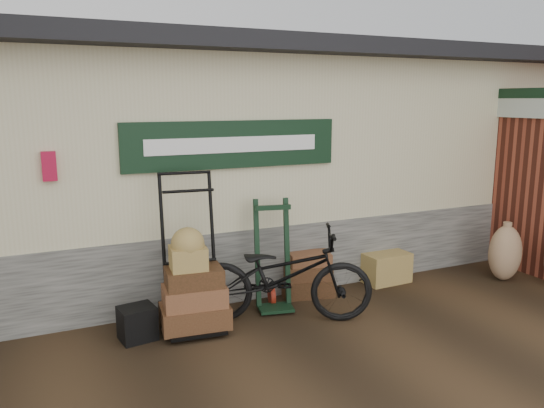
{
  "coord_description": "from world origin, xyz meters",
  "views": [
    {
      "loc": [
        -2.46,
        -4.83,
        2.46
      ],
      "look_at": [
        0.16,
        0.9,
        1.22
      ],
      "focal_mm": 35.0,
      "sensor_mm": 36.0,
      "label": 1
    }
  ],
  "objects_px": {
    "green_barrow": "(273,255)",
    "wicker_hamper": "(385,267)",
    "bicycle": "(282,270)",
    "porter_trolley": "(190,250)",
    "black_trunk": "(137,323)",
    "suitcase_stack": "(307,274)"
  },
  "relations": [
    {
      "from": "wicker_hamper",
      "to": "black_trunk",
      "type": "height_order",
      "value": "wicker_hamper"
    },
    {
      "from": "green_barrow",
      "to": "wicker_hamper",
      "type": "bearing_deg",
      "value": 18.19
    },
    {
      "from": "bicycle",
      "to": "suitcase_stack",
      "type": "bearing_deg",
      "value": -23.68
    },
    {
      "from": "black_trunk",
      "to": "bicycle",
      "type": "distance_m",
      "value": 1.64
    },
    {
      "from": "suitcase_stack",
      "to": "bicycle",
      "type": "xyz_separation_m",
      "value": [
        -0.64,
        -0.59,
        0.31
      ]
    },
    {
      "from": "green_barrow",
      "to": "wicker_hamper",
      "type": "height_order",
      "value": "green_barrow"
    },
    {
      "from": "porter_trolley",
      "to": "black_trunk",
      "type": "height_order",
      "value": "porter_trolley"
    },
    {
      "from": "green_barrow",
      "to": "black_trunk",
      "type": "height_order",
      "value": "green_barrow"
    },
    {
      "from": "green_barrow",
      "to": "porter_trolley",
      "type": "bearing_deg",
      "value": -162.21
    },
    {
      "from": "suitcase_stack",
      "to": "black_trunk",
      "type": "height_order",
      "value": "suitcase_stack"
    },
    {
      "from": "wicker_hamper",
      "to": "porter_trolley",
      "type": "bearing_deg",
      "value": -173.65
    },
    {
      "from": "black_trunk",
      "to": "wicker_hamper",
      "type": "bearing_deg",
      "value": 6.63
    },
    {
      "from": "suitcase_stack",
      "to": "black_trunk",
      "type": "relative_size",
      "value": 1.81
    },
    {
      "from": "wicker_hamper",
      "to": "black_trunk",
      "type": "distance_m",
      "value": 3.46
    },
    {
      "from": "porter_trolley",
      "to": "green_barrow",
      "type": "distance_m",
      "value": 1.06
    },
    {
      "from": "green_barrow",
      "to": "suitcase_stack",
      "type": "distance_m",
      "value": 0.71
    },
    {
      "from": "bicycle",
      "to": "porter_trolley",
      "type": "bearing_deg",
      "value": 98.05
    },
    {
      "from": "porter_trolley",
      "to": "suitcase_stack",
      "type": "relative_size",
      "value": 2.7
    },
    {
      "from": "suitcase_stack",
      "to": "bicycle",
      "type": "distance_m",
      "value": 0.92
    },
    {
      "from": "wicker_hamper",
      "to": "bicycle",
      "type": "xyz_separation_m",
      "value": [
        -1.86,
        -0.59,
        0.39
      ]
    },
    {
      "from": "suitcase_stack",
      "to": "porter_trolley",
      "type": "bearing_deg",
      "value": -168.94
    },
    {
      "from": "porter_trolley",
      "to": "black_trunk",
      "type": "distance_m",
      "value": 0.93
    }
  ]
}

